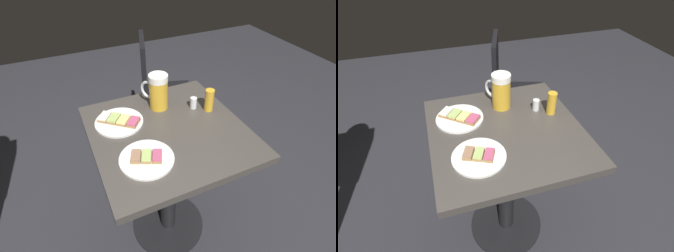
% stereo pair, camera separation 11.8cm
% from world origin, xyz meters
% --- Properties ---
extents(ground_plane, '(6.00, 6.00, 0.00)m').
position_xyz_m(ground_plane, '(0.00, 0.00, 0.00)').
color(ground_plane, '#28282D').
extents(cafe_table, '(0.70, 0.69, 0.78)m').
position_xyz_m(cafe_table, '(0.00, 0.00, 0.59)').
color(cafe_table, black).
rests_on(cafe_table, ground_plane).
extents(plate_near, '(0.22, 0.22, 0.03)m').
position_xyz_m(plate_near, '(0.14, -0.16, 0.78)').
color(plate_near, white).
rests_on(plate_near, cafe_table).
extents(plate_far, '(0.23, 0.23, 0.03)m').
position_xyz_m(plate_far, '(-0.14, -0.19, 0.79)').
color(plate_far, white).
rests_on(plate_far, cafe_table).
extents(beer_mug, '(0.14, 0.11, 0.18)m').
position_xyz_m(beer_mug, '(-0.19, 0.03, 0.87)').
color(beer_mug, gold).
rests_on(beer_mug, cafe_table).
extents(beer_glass_small, '(0.04, 0.04, 0.11)m').
position_xyz_m(beer_glass_small, '(-0.06, 0.25, 0.83)').
color(beer_glass_small, gold).
rests_on(beer_glass_small, cafe_table).
extents(salt_shaker, '(0.03, 0.03, 0.06)m').
position_xyz_m(salt_shaker, '(-0.11, 0.19, 0.81)').
color(salt_shaker, silver).
rests_on(salt_shaker, cafe_table).
extents(cafe_chair, '(0.48, 0.48, 0.92)m').
position_xyz_m(cafe_chair, '(-0.73, 0.26, 0.53)').
color(cafe_chair, black).
rests_on(cafe_chair, ground_plane).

